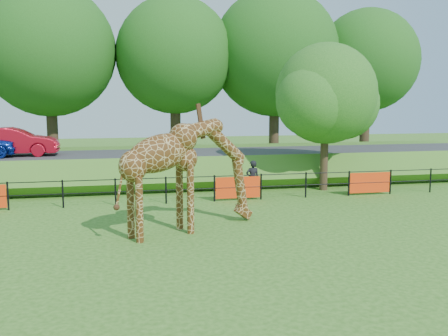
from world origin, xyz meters
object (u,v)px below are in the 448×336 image
(car_red, at_px, (13,142))
(tree_east, at_px, (327,98))
(giraffe, at_px, (189,175))
(visitor, at_px, (253,179))

(car_red, distance_m, tree_east, 15.37)
(giraffe, height_order, car_red, giraffe)
(giraffe, xyz_separation_m, visitor, (3.44, 4.92, -0.99))
(tree_east, bearing_deg, car_red, 162.34)
(car_red, height_order, visitor, car_red)
(visitor, relative_size, tree_east, 0.24)
(giraffe, distance_m, tree_east, 9.76)
(giraffe, bearing_deg, car_red, 99.89)
(giraffe, distance_m, car_red, 12.88)
(visitor, height_order, tree_east, tree_east)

